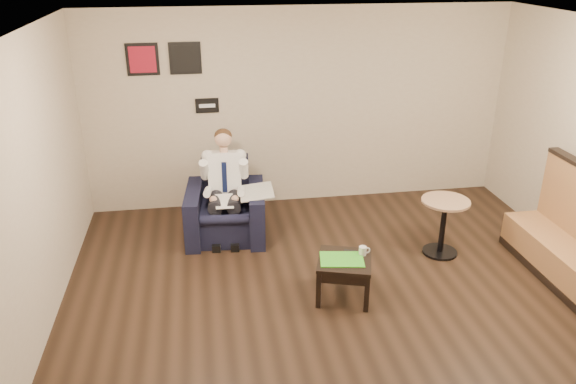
{
  "coord_description": "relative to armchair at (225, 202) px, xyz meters",
  "views": [
    {
      "loc": [
        -1.41,
        -4.63,
        3.47
      ],
      "look_at": [
        -0.46,
        1.2,
        0.91
      ],
      "focal_mm": 35.0,
      "sensor_mm": 36.0,
      "label": 1
    }
  ],
  "objects": [
    {
      "name": "ground",
      "position": [
        1.15,
        -2.0,
        -0.48
      ],
      "size": [
        6.0,
        6.0,
        0.0
      ],
      "primitive_type": "plane",
      "color": "black",
      "rests_on": "ground"
    },
    {
      "name": "wall_back",
      "position": [
        1.15,
        1.0,
        0.92
      ],
      "size": [
        6.0,
        0.02,
        2.8
      ],
      "primitive_type": "cube",
      "color": "beige",
      "rests_on": "ground"
    },
    {
      "name": "wall_left",
      "position": [
        -1.85,
        -2.0,
        0.92
      ],
      "size": [
        0.02,
        6.0,
        2.8
      ],
      "primitive_type": "cube",
      "color": "beige",
      "rests_on": "ground"
    },
    {
      "name": "ceiling",
      "position": [
        1.15,
        -2.0,
        2.32
      ],
      "size": [
        6.0,
        6.0,
        0.02
      ],
      "primitive_type": "cube",
      "color": "white",
      "rests_on": "wall_back"
    },
    {
      "name": "seating_sign",
      "position": [
        -0.15,
        0.99,
        1.02
      ],
      "size": [
        0.32,
        0.02,
        0.2
      ],
      "primitive_type": "cube",
      "color": "black",
      "rests_on": "wall_back"
    },
    {
      "name": "art_print_left",
      "position": [
        -0.95,
        0.99,
        1.67
      ],
      "size": [
        0.42,
        0.03,
        0.42
      ],
      "primitive_type": "cube",
      "color": "#A8142A",
      "rests_on": "wall_back"
    },
    {
      "name": "art_print_right",
      "position": [
        -0.4,
        0.99,
        1.67
      ],
      "size": [
        0.42,
        0.03,
        0.42
      ],
      "primitive_type": "cube",
      "color": "black",
      "rests_on": "wall_back"
    },
    {
      "name": "armchair",
      "position": [
        0.0,
        0.0,
        0.0
      ],
      "size": [
        1.08,
        1.08,
        0.96
      ],
      "primitive_type": "cube",
      "rotation": [
        0.0,
        0.0,
        -0.09
      ],
      "color": "black",
      "rests_on": "ground"
    },
    {
      "name": "seated_man",
      "position": [
        -0.01,
        -0.13,
        0.18
      ],
      "size": [
        0.71,
        0.99,
        1.32
      ],
      "primitive_type": null,
      "rotation": [
        0.0,
        0.0,
        -0.09
      ],
      "color": "white",
      "rests_on": "armchair"
    },
    {
      "name": "lap_papers",
      "position": [
        -0.02,
        -0.23,
        0.11
      ],
      "size": [
        0.23,
        0.32,
        0.01
      ],
      "primitive_type": "cube",
      "rotation": [
        0.0,
        0.0,
        -0.02
      ],
      "color": "white",
      "rests_on": "seated_man"
    },
    {
      "name": "newspaper",
      "position": [
        0.39,
        -0.14,
        0.17
      ],
      "size": [
        0.44,
        0.54,
        0.01
      ],
      "primitive_type": "cube",
      "rotation": [
        0.0,
        0.0,
        -0.04
      ],
      "color": "silver",
      "rests_on": "armchair"
    },
    {
      "name": "side_table",
      "position": [
        1.16,
        -1.63,
        -0.25
      ],
      "size": [
        0.7,
        0.7,
        0.46
      ],
      "primitive_type": "cube",
      "rotation": [
        0.0,
        0.0,
        -0.3
      ],
      "color": "black",
      "rests_on": "ground"
    },
    {
      "name": "green_folder",
      "position": [
        1.13,
        -1.64,
        -0.02
      ],
      "size": [
        0.5,
        0.4,
        0.01
      ],
      "primitive_type": "cube",
      "rotation": [
        0.0,
        0.0,
        -0.16
      ],
      "color": "green",
      "rests_on": "side_table"
    },
    {
      "name": "coffee_mug",
      "position": [
        1.38,
        -1.57,
        0.02
      ],
      "size": [
        0.1,
        0.1,
        0.1
      ],
      "primitive_type": "cylinder",
      "rotation": [
        0.0,
        0.0,
        -0.3
      ],
      "color": "white",
      "rests_on": "side_table"
    },
    {
      "name": "smartphone",
      "position": [
        1.26,
        -1.49,
        -0.02
      ],
      "size": [
        0.16,
        0.13,
        0.01
      ],
      "primitive_type": "cube",
      "rotation": [
        0.0,
        0.0,
        -0.48
      ],
      "color": "black",
      "rests_on": "side_table"
    },
    {
      "name": "cafe_table",
      "position": [
        2.59,
        -0.9,
        -0.12
      ],
      "size": [
        0.69,
        0.69,
        0.72
      ],
      "primitive_type": "cylinder",
      "rotation": [
        0.0,
        0.0,
        -0.22
      ],
      "color": "#9F7656",
      "rests_on": "ground"
    }
  ]
}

